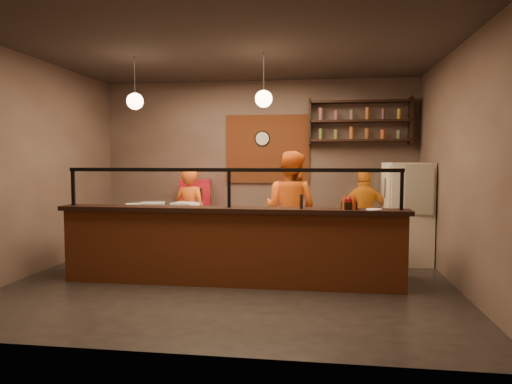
# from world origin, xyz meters

# --- Properties ---
(floor) EXTENTS (6.00, 6.00, 0.00)m
(floor) POSITION_xyz_m (0.00, 0.00, 0.00)
(floor) COLOR black
(floor) RESTS_ON ground
(ceiling) EXTENTS (6.00, 6.00, 0.00)m
(ceiling) POSITION_xyz_m (0.00, 0.00, 3.20)
(ceiling) COLOR #342C28
(ceiling) RESTS_ON wall_back
(wall_back) EXTENTS (6.00, 0.00, 6.00)m
(wall_back) POSITION_xyz_m (0.00, 2.50, 1.60)
(wall_back) COLOR #6A584E
(wall_back) RESTS_ON floor
(wall_left) EXTENTS (0.00, 5.00, 5.00)m
(wall_left) POSITION_xyz_m (-3.00, 0.00, 1.60)
(wall_left) COLOR #6A584E
(wall_left) RESTS_ON floor
(wall_right) EXTENTS (0.00, 5.00, 5.00)m
(wall_right) POSITION_xyz_m (3.00, 0.00, 1.60)
(wall_right) COLOR #6A584E
(wall_right) RESTS_ON floor
(wall_front) EXTENTS (6.00, 0.00, 6.00)m
(wall_front) POSITION_xyz_m (0.00, -2.50, 1.60)
(wall_front) COLOR #6A584E
(wall_front) RESTS_ON floor
(brick_patch) EXTENTS (1.60, 0.04, 1.30)m
(brick_patch) POSITION_xyz_m (0.20, 2.47, 1.90)
(brick_patch) COLOR #964720
(brick_patch) RESTS_ON wall_back
(service_counter) EXTENTS (4.60, 0.25, 1.00)m
(service_counter) POSITION_xyz_m (0.00, -0.30, 0.50)
(service_counter) COLOR #964720
(service_counter) RESTS_ON floor
(counter_ledge) EXTENTS (4.70, 0.37, 0.06)m
(counter_ledge) POSITION_xyz_m (0.00, -0.30, 1.03)
(counter_ledge) COLOR black
(counter_ledge) RESTS_ON service_counter
(worktop_cabinet) EXTENTS (4.60, 0.75, 0.85)m
(worktop_cabinet) POSITION_xyz_m (0.00, 0.20, 0.42)
(worktop_cabinet) COLOR gray
(worktop_cabinet) RESTS_ON floor
(worktop) EXTENTS (4.60, 0.75, 0.05)m
(worktop) POSITION_xyz_m (0.00, 0.20, 0.88)
(worktop) COLOR white
(worktop) RESTS_ON worktop_cabinet
(sneeze_guard) EXTENTS (4.50, 0.05, 0.52)m
(sneeze_guard) POSITION_xyz_m (0.00, -0.30, 1.37)
(sneeze_guard) COLOR white
(sneeze_guard) RESTS_ON counter_ledge
(wall_shelving) EXTENTS (1.84, 0.28, 0.85)m
(wall_shelving) POSITION_xyz_m (1.90, 2.32, 2.40)
(wall_shelving) COLOR black
(wall_shelving) RESTS_ON wall_back
(wall_clock) EXTENTS (0.30, 0.04, 0.30)m
(wall_clock) POSITION_xyz_m (0.10, 2.46, 2.10)
(wall_clock) COLOR black
(wall_clock) RESTS_ON wall_back
(pendant_left) EXTENTS (0.24, 0.24, 0.77)m
(pendant_left) POSITION_xyz_m (-1.50, 0.20, 2.55)
(pendant_left) COLOR black
(pendant_left) RESTS_ON ceiling
(pendant_right) EXTENTS (0.24, 0.24, 0.77)m
(pendant_right) POSITION_xyz_m (0.40, 0.20, 2.55)
(pendant_right) COLOR black
(pendant_right) RESTS_ON ceiling
(cook_left) EXTENTS (0.65, 0.52, 1.56)m
(cook_left) POSITION_xyz_m (-0.96, 1.19, 0.78)
(cook_left) COLOR #DE5514
(cook_left) RESTS_ON floor
(cook_mid) EXTENTS (1.09, 0.99, 1.83)m
(cook_mid) POSITION_xyz_m (0.74, 0.93, 0.92)
(cook_mid) COLOR #D75914
(cook_mid) RESTS_ON floor
(cook_right) EXTENTS (0.94, 0.47, 1.54)m
(cook_right) POSITION_xyz_m (1.94, 1.50, 0.77)
(cook_right) COLOR orange
(cook_right) RESTS_ON floor
(fridge) EXTENTS (0.76, 0.72, 1.65)m
(fridge) POSITION_xyz_m (2.60, 1.37, 0.82)
(fridge) COLOR beige
(fridge) RESTS_ON floor
(red_cooler) EXTENTS (0.65, 0.61, 1.32)m
(red_cooler) POSITION_xyz_m (-1.14, 2.15, 0.66)
(red_cooler) COLOR #B10B22
(red_cooler) RESTS_ON floor
(pizza_dough) EXTENTS (0.51, 0.51, 0.01)m
(pizza_dough) POSITION_xyz_m (-0.38, 0.08, 0.91)
(pizza_dough) COLOR beige
(pizza_dough) RESTS_ON worktop
(prep_tub_a) EXTENTS (0.34, 0.31, 0.14)m
(prep_tub_a) POSITION_xyz_m (-1.54, 0.24, 0.97)
(prep_tub_a) COLOR silver
(prep_tub_a) RESTS_ON worktop
(prep_tub_b) EXTENTS (0.40, 0.35, 0.17)m
(prep_tub_b) POSITION_xyz_m (-0.76, 0.20, 0.98)
(prep_tub_b) COLOR silver
(prep_tub_b) RESTS_ON worktop
(prep_tub_c) EXTENTS (0.40, 0.36, 0.17)m
(prep_tub_c) POSITION_xyz_m (-1.22, 0.12, 0.98)
(prep_tub_c) COLOR silver
(prep_tub_c) RESTS_ON worktop
(rolling_pin) EXTENTS (0.33, 0.12, 0.06)m
(rolling_pin) POSITION_xyz_m (-1.76, 0.12, 0.93)
(rolling_pin) COLOR gold
(rolling_pin) RESTS_ON worktop
(condiment_caddy) EXTENTS (0.21, 0.18, 0.10)m
(condiment_caddy) POSITION_xyz_m (1.57, -0.30, 1.11)
(condiment_caddy) COLOR black
(condiment_caddy) RESTS_ON counter_ledge
(pepper_mill) EXTENTS (0.05, 0.05, 0.18)m
(pepper_mill) POSITION_xyz_m (0.96, -0.33, 1.15)
(pepper_mill) COLOR black
(pepper_mill) RESTS_ON counter_ledge
(small_plate) EXTENTS (0.24, 0.24, 0.01)m
(small_plate) POSITION_xyz_m (1.87, -0.36, 1.07)
(small_plate) COLOR white
(small_plate) RESTS_ON counter_ledge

